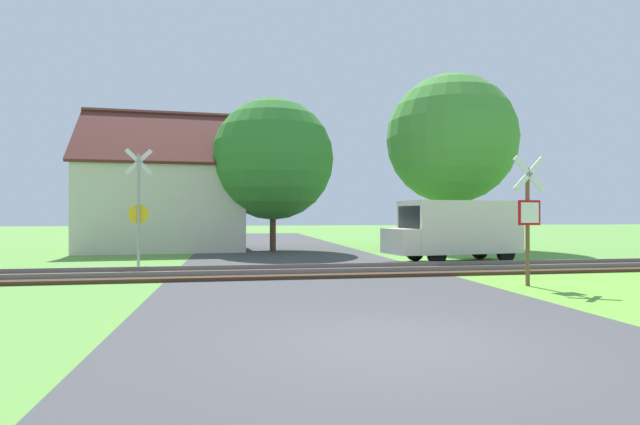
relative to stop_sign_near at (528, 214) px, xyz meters
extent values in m
plane|color=#5B933D|center=(-4.83, -4.72, -1.75)|extent=(160.00, 160.00, 0.00)
cube|color=#424244|center=(-4.83, -2.72, -1.75)|extent=(7.85, 80.00, 0.01)
cube|color=#422D1E|center=(-4.83, 3.46, -1.70)|extent=(60.00, 2.60, 0.10)
cube|color=slate|center=(-4.83, 4.18, -1.59)|extent=(60.00, 0.08, 0.12)
cube|color=slate|center=(-4.83, 2.75, -1.59)|extent=(60.00, 0.08, 0.12)
cylinder|color=brown|center=(0.00, 0.03, -0.32)|extent=(0.10, 0.10, 2.86)
cube|color=red|center=(0.00, -0.03, 0.02)|extent=(0.60, 0.08, 0.60)
cube|color=white|center=(0.00, -0.06, 0.02)|extent=(0.49, 0.05, 0.49)
cube|color=white|center=(0.00, -0.03, 0.96)|extent=(0.88, 0.10, 0.88)
cube|color=white|center=(0.00, -0.03, 0.96)|extent=(0.88, 0.10, 0.88)
cylinder|color=#9E9EA5|center=(-10.07, 6.09, 0.11)|extent=(0.09, 0.09, 3.72)
cube|color=white|center=(-10.08, 6.15, 1.73)|extent=(0.87, 0.14, 0.88)
cube|color=white|center=(-10.08, 6.15, 1.73)|extent=(0.87, 0.14, 0.88)
cylinder|color=yellow|center=(-10.08, 6.16, 0.01)|extent=(0.64, 0.11, 0.64)
cube|color=beige|center=(-10.35, 15.00, 0.34)|extent=(7.81, 6.60, 4.17)
cube|color=#562823|center=(-10.26, 13.45, 3.72)|extent=(8.04, 3.94, 2.98)
cube|color=#562823|center=(-10.43, 16.55, 3.72)|extent=(8.04, 3.94, 2.98)
cube|color=brown|center=(-8.29, 15.11, 4.00)|extent=(0.53, 0.53, 1.10)
cylinder|color=#513823|center=(-5.14, 12.99, -0.63)|extent=(0.29, 0.29, 2.23)
sphere|color=#337A2D|center=(-5.14, 12.99, 2.66)|extent=(5.82, 5.82, 5.82)
cylinder|color=#513823|center=(4.04, 13.10, -0.17)|extent=(0.43, 0.43, 3.15)
sphere|color=#478E38|center=(4.04, 13.10, 3.89)|extent=(6.63, 6.63, 6.63)
cube|color=silver|center=(1.24, 6.30, -0.46)|extent=(4.42, 2.47, 1.90)
cube|color=silver|center=(-1.19, 5.96, -0.96)|extent=(0.95, 1.89, 0.90)
cube|color=#19232D|center=(-0.82, 6.01, -0.13)|extent=(0.27, 1.60, 0.85)
cube|color=navy|center=(1.10, 7.24, -0.79)|extent=(3.74, 0.54, 0.16)
cylinder|color=black|center=(-0.28, 6.87, -1.41)|extent=(0.70, 0.27, 0.68)
cylinder|color=black|center=(-0.07, 5.33, -1.41)|extent=(0.70, 0.27, 0.68)
cylinder|color=black|center=(2.54, 7.27, -1.41)|extent=(0.70, 0.27, 0.68)
cylinder|color=black|center=(2.76, 5.73, -1.41)|extent=(0.70, 0.27, 0.68)
camera|label=1|loc=(-7.01, -10.97, -0.05)|focal=28.00mm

